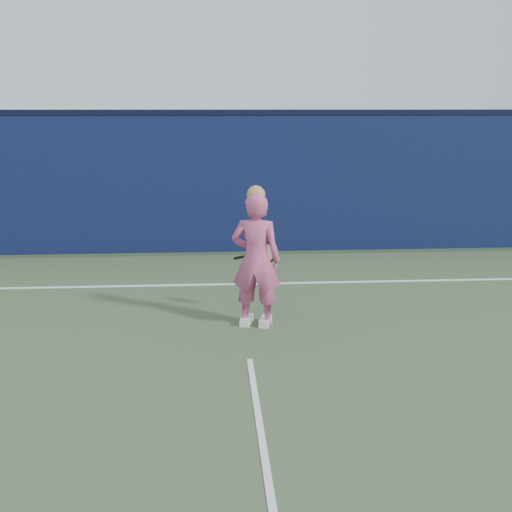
{
  "coord_description": "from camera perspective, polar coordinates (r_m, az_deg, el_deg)",
  "views": [
    {
      "loc": [
        -0.37,
        -5.42,
        2.65
      ],
      "look_at": [
        0.15,
        2.14,
        0.88
      ],
      "focal_mm": 45.0,
      "sensor_mm": 36.0,
      "label": 1
    }
  ],
  "objects": [
    {
      "name": "wall_cap",
      "position": [
        11.92,
        -2.18,
        12.65
      ],
      "size": [
        24.0,
        0.42,
        0.1
      ],
      "primitive_type": "cube",
      "color": "black",
      "rests_on": "backstop_wall"
    },
    {
      "name": "player",
      "position": [
        7.79,
        0.0,
        -0.31
      ],
      "size": [
        0.69,
        0.54,
        1.74
      ],
      "rotation": [
        0.0,
        0.0,
        2.89
      ],
      "color": "#CE5084",
      "rests_on": "ground"
    },
    {
      "name": "court_lines",
      "position": [
        5.74,
        0.24,
        -14.19
      ],
      "size": [
        11.0,
        12.04,
        0.01
      ],
      "color": "white",
      "rests_on": "court_surface"
    },
    {
      "name": "backstop_wall",
      "position": [
        12.0,
        -2.13,
        6.43
      ],
      "size": [
        24.0,
        0.4,
        2.5
      ],
      "primitive_type": "cube",
      "color": "#0D1B3A",
      "rests_on": "ground"
    },
    {
      "name": "racket",
      "position": [
        8.18,
        0.52,
        0.25
      ],
      "size": [
        0.54,
        0.28,
        0.31
      ],
      "rotation": [
        0.0,
        0.0,
        -0.52
      ],
      "color": "black",
      "rests_on": "ground"
    },
    {
      "name": "ground",
      "position": [
        6.04,
        0.01,
        -12.87
      ],
      "size": [
        80.0,
        80.0,
        0.0
      ],
      "primitive_type": "plane",
      "color": "#2D462B",
      "rests_on": "ground"
    }
  ]
}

